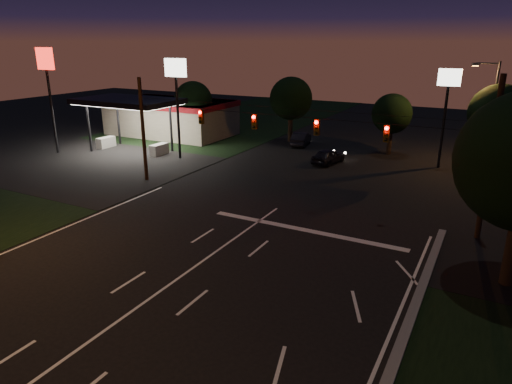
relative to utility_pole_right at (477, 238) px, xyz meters
The scene contains 17 objects.
ground 19.21m from the utility_pole_right, 128.66° to the right, with size 140.00×140.00×0.00m, color black.
cross_street_left 32.02m from the utility_pole_right, behind, with size 20.00×16.00×0.02m, color black.
stop_bar 9.66m from the utility_pole_right, 158.75° to the right, with size 12.00×0.50×0.01m, color silver.
utility_pole_right is the anchor object (origin of this frame).
utility_pole_left 24.00m from the utility_pole_right, behind, with size 0.28×0.28×8.00m, color black.
signal_span 13.20m from the utility_pole_right, behind, with size 24.00×0.40×1.56m.
gas_station 37.27m from the utility_pole_right, 155.56° to the left, with size 14.20×16.10×5.25m.
pole_sign_left_near 27.82m from the utility_pole_right, 164.93° to the left, with size 2.20×0.30×9.10m.
pole_sign_left_far 38.87m from the utility_pole_right, behind, with size 2.00×0.30×10.00m.
pole_sign_right 16.73m from the utility_pole_right, 104.93° to the left, with size 1.80×0.30×8.40m.
street_light_right_far 17.81m from the utility_pole_right, 92.57° to the left, with size 2.20×0.35×9.00m.
tree_far_a 33.84m from the utility_pole_right, 153.24° to the left, with size 4.20×4.20×6.42m.
tree_far_b 28.04m from the utility_pole_right, 136.25° to the left, with size 4.60×4.60×6.98m.
tree_far_c 20.58m from the utility_pole_right, 116.39° to the left, with size 3.80×3.80×5.86m.
tree_far_d 16.84m from the utility_pole_right, 89.92° to the left, with size 4.80×4.80×7.30m.
car_oncoming_a 17.57m from the utility_pole_right, 137.78° to the left, with size 1.60×3.98×1.35m, color black.
car_oncoming_b 25.41m from the utility_pole_right, 135.69° to the left, with size 1.47×4.21×1.39m, color black.
Camera 1 is at (12.14, -11.63, 10.53)m, focal length 32.00 mm.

